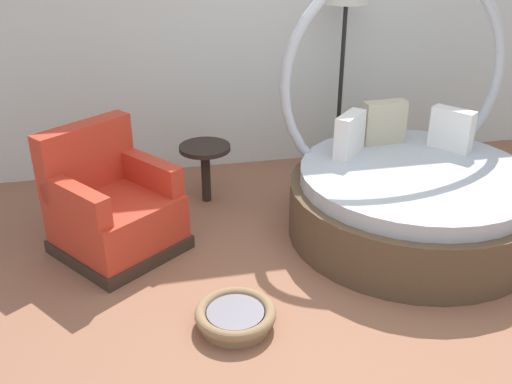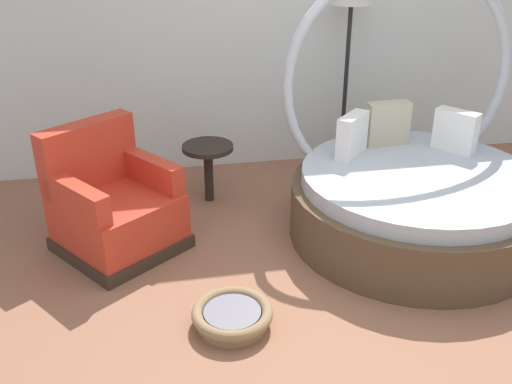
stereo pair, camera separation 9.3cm
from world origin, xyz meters
TOP-DOWN VIEW (x-y plane):
  - ground_plane at (0.00, 0.00)m, footprint 8.00×8.00m
  - back_wall at (0.00, 2.53)m, footprint 8.00×0.12m
  - round_daybed at (0.84, 0.87)m, footprint 1.93×1.93m
  - red_armchair at (-1.45, 1.06)m, footprint 1.12×1.12m
  - pet_basket at (-0.72, -0.05)m, footprint 0.51×0.51m
  - side_table at (-0.66, 1.71)m, footprint 0.44×0.44m
  - floor_lamp at (0.71, 2.19)m, footprint 0.40×0.40m

SIDE VIEW (x-z plane):
  - ground_plane at x=0.00m, z-range -0.02..0.00m
  - pet_basket at x=-0.72m, z-range 0.01..0.14m
  - red_armchair at x=-1.45m, z-range -0.14..0.80m
  - round_daybed at x=0.84m, z-range -0.65..1.42m
  - side_table at x=-0.66m, z-range 0.17..0.69m
  - back_wall at x=0.00m, z-range 0.00..2.98m
  - floor_lamp at x=0.71m, z-range 0.62..2.44m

